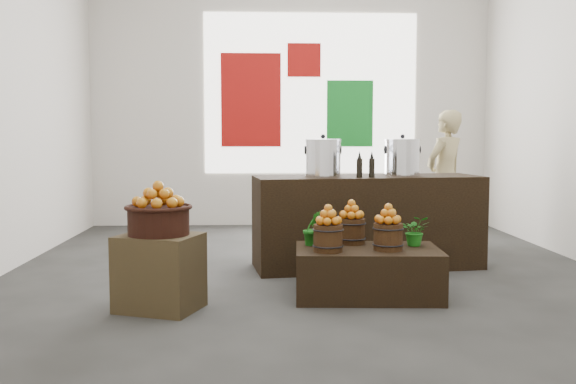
{
  "coord_description": "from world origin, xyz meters",
  "views": [
    {
      "loc": [
        -0.45,
        -6.28,
        1.37
      ],
      "look_at": [
        -0.21,
        -0.4,
        0.85
      ],
      "focal_mm": 40.0,
      "sensor_mm": 36.0,
      "label": 1
    }
  ],
  "objects_px": {
    "display_table": "(367,272)",
    "shopper": "(445,177)",
    "wicker_basket": "(159,221)",
    "stock_pot_center": "(402,158)",
    "stock_pot_left": "(323,159)",
    "counter": "(367,222)",
    "crate": "(160,272)"
  },
  "relations": [
    {
      "from": "counter",
      "to": "shopper",
      "type": "bearing_deg",
      "value": 41.81
    },
    {
      "from": "crate",
      "to": "counter",
      "type": "distance_m",
      "value": 2.47
    },
    {
      "from": "stock_pot_left",
      "to": "display_table",
      "type": "bearing_deg",
      "value": -76.99
    },
    {
      "from": "wicker_basket",
      "to": "display_table",
      "type": "relative_size",
      "value": 0.39
    },
    {
      "from": "crate",
      "to": "shopper",
      "type": "xyz_separation_m",
      "value": [
        3.12,
        2.99,
        0.55
      ]
    },
    {
      "from": "display_table",
      "to": "shopper",
      "type": "relative_size",
      "value": 0.72
    },
    {
      "from": "wicker_basket",
      "to": "counter",
      "type": "bearing_deg",
      "value": 39.54
    },
    {
      "from": "counter",
      "to": "shopper",
      "type": "relative_size",
      "value": 1.38
    },
    {
      "from": "wicker_basket",
      "to": "stock_pot_center",
      "type": "distance_m",
      "value": 2.82
    },
    {
      "from": "crate",
      "to": "wicker_basket",
      "type": "bearing_deg",
      "value": 0.0
    },
    {
      "from": "display_table",
      "to": "stock_pot_left",
      "type": "distance_m",
      "value": 1.51
    },
    {
      "from": "display_table",
      "to": "crate",
      "type": "bearing_deg",
      "value": -165.44
    },
    {
      "from": "crate",
      "to": "shopper",
      "type": "distance_m",
      "value": 4.35
    },
    {
      "from": "wicker_basket",
      "to": "stock_pot_left",
      "type": "relative_size",
      "value": 1.33
    },
    {
      "from": "counter",
      "to": "stock_pot_center",
      "type": "distance_m",
      "value": 0.75
    },
    {
      "from": "display_table",
      "to": "shopper",
      "type": "distance_m",
      "value": 3.07
    },
    {
      "from": "crate",
      "to": "counter",
      "type": "height_order",
      "value": "counter"
    },
    {
      "from": "stock_pot_left",
      "to": "stock_pot_center",
      "type": "xyz_separation_m",
      "value": [
        0.84,
        0.11,
        0.0
      ]
    },
    {
      "from": "stock_pot_center",
      "to": "stock_pot_left",
      "type": "bearing_deg",
      "value": -172.53
    },
    {
      "from": "crate",
      "to": "display_table",
      "type": "height_order",
      "value": "crate"
    },
    {
      "from": "crate",
      "to": "stock_pot_center",
      "type": "height_order",
      "value": "stock_pot_center"
    },
    {
      "from": "counter",
      "to": "shopper",
      "type": "distance_m",
      "value": 1.9
    },
    {
      "from": "counter",
      "to": "stock_pot_left",
      "type": "height_order",
      "value": "stock_pot_left"
    },
    {
      "from": "crate",
      "to": "display_table",
      "type": "bearing_deg",
      "value": 11.22
    },
    {
      "from": "stock_pot_center",
      "to": "shopper",
      "type": "distance_m",
      "value": 1.64
    },
    {
      "from": "display_table",
      "to": "shopper",
      "type": "bearing_deg",
      "value": 65.14
    },
    {
      "from": "wicker_basket",
      "to": "display_table",
      "type": "xyz_separation_m",
      "value": [
        1.7,
        0.34,
        -0.5
      ]
    },
    {
      "from": "display_table",
      "to": "counter",
      "type": "xyz_separation_m",
      "value": [
        0.2,
        1.23,
        0.27
      ]
    },
    {
      "from": "display_table",
      "to": "stock_pot_center",
      "type": "distance_m",
      "value": 1.68
    },
    {
      "from": "crate",
      "to": "wicker_basket",
      "type": "relative_size",
      "value": 1.25
    },
    {
      "from": "display_table",
      "to": "stock_pot_left",
      "type": "xyz_separation_m",
      "value": [
        -0.27,
        1.17,
        0.92
      ]
    },
    {
      "from": "stock_pot_left",
      "to": "counter",
      "type": "bearing_deg",
      "value": 7.47
    }
  ]
}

